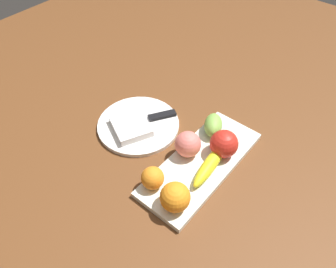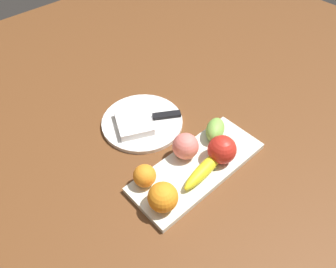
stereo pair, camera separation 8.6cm
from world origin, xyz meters
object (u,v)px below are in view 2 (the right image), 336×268
(grape_bunch, at_px, (215,130))
(apple, at_px, (222,150))
(banana, at_px, (205,168))
(dinner_plate, at_px, (142,122))
(orange_near_apple, at_px, (163,197))
(peach, at_px, (185,146))
(fruit_tray, at_px, (197,167))
(knife, at_px, (162,116))
(folded_napkin, at_px, (134,123))
(orange_near_banana, at_px, (145,176))

(grape_bunch, bearing_deg, apple, 53.16)
(banana, bearing_deg, dinner_plate, -97.77)
(apple, height_order, grape_bunch, apple)
(orange_near_apple, xyz_separation_m, dinner_plate, (-0.15, -0.27, -0.05))
(banana, bearing_deg, peach, -100.01)
(orange_near_apple, height_order, dinner_plate, orange_near_apple)
(fruit_tray, xyz_separation_m, dinner_plate, (0.00, -0.24, -0.00))
(banana, height_order, peach, peach)
(dinner_plate, relative_size, knife, 1.56)
(banana, distance_m, knife, 0.25)
(fruit_tray, bearing_deg, peach, -90.30)
(grape_bunch, bearing_deg, folded_napkin, -53.59)
(orange_near_banana, xyz_separation_m, folded_napkin, (-0.11, -0.19, -0.02))
(orange_near_banana, relative_size, peach, 0.82)
(grape_bunch, bearing_deg, dinner_plate, -59.98)
(fruit_tray, distance_m, knife, 0.22)
(knife, bearing_deg, folded_napkin, 13.08)
(folded_napkin, xyz_separation_m, knife, (-0.09, 0.03, -0.01))
(orange_near_banana, xyz_separation_m, dinner_plate, (-0.14, -0.19, -0.04))
(apple, xyz_separation_m, grape_bunch, (-0.05, -0.07, -0.01))
(banana, xyz_separation_m, orange_near_apple, (0.15, -0.00, 0.02))
(fruit_tray, relative_size, folded_napkin, 3.38)
(apple, distance_m, grape_bunch, 0.09)
(dinner_plate, bearing_deg, folded_napkin, -0.00)
(grape_bunch, bearing_deg, orange_near_apple, 14.90)
(peach, relative_size, folded_napkin, 0.63)
(apple, xyz_separation_m, orange_near_banana, (0.21, -0.08, -0.01))
(grape_bunch, relative_size, knife, 0.52)
(orange_near_banana, xyz_separation_m, knife, (-0.20, -0.16, -0.03))
(banana, xyz_separation_m, peach, (-0.00, -0.08, 0.02))
(apple, relative_size, folded_napkin, 0.68)
(fruit_tray, height_order, banana, banana)
(orange_near_banana, relative_size, dinner_plate, 0.24)
(banana, xyz_separation_m, grape_bunch, (-0.12, -0.07, 0.01))
(orange_near_apple, bearing_deg, fruit_tray, -169.15)
(fruit_tray, xyz_separation_m, banana, (0.00, 0.03, 0.03))
(peach, xyz_separation_m, dinner_plate, (0.00, -0.19, -0.05))
(peach, height_order, folded_napkin, peach)
(fruit_tray, relative_size, dinner_plate, 1.56)
(orange_near_apple, distance_m, folded_napkin, 0.30)
(banana, distance_m, grape_bunch, 0.14)
(apple, height_order, knife, apple)
(orange_near_apple, bearing_deg, apple, -179.51)
(peach, xyz_separation_m, grape_bunch, (-0.12, 0.01, -0.01))
(fruit_tray, height_order, orange_near_banana, orange_near_banana)
(peach, xyz_separation_m, folded_napkin, (0.03, -0.19, -0.03))
(orange_near_banana, distance_m, folded_napkin, 0.22)
(banana, distance_m, folded_napkin, 0.27)
(orange_near_apple, height_order, folded_napkin, orange_near_apple)
(banana, bearing_deg, fruit_tray, -104.54)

